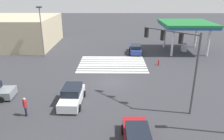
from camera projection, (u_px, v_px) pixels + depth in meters
ground_plane at (112, 82)px, 25.19m from camera, size 150.71×150.71×0.00m
crosswalk_markings at (112, 64)px, 31.11m from camera, size 9.48×7.25×0.01m
traffic_signal_mast at (178, 52)px, 18.16m from camera, size 3.90×3.90×7.02m
car_0 at (136, 49)px, 36.16m from camera, size 2.15×4.66×1.46m
car_1 at (72, 96)px, 20.30m from camera, size 2.11×4.50×1.62m
car_6 at (137, 139)px, 14.48m from camera, size 2.04×4.87×1.52m
gas_station_canopy at (187, 25)px, 35.96m from camera, size 8.18×8.18×4.96m
corner_building at (18, 31)px, 40.73m from camera, size 13.51×13.51×5.25m
pedestrian at (25, 106)px, 18.12m from camera, size 0.41×0.41×1.69m
street_light_pole_b at (41, 27)px, 32.94m from camera, size 0.80×0.36×7.65m
fire_hydrant at (159, 62)px, 30.48m from camera, size 0.22×0.22×0.86m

